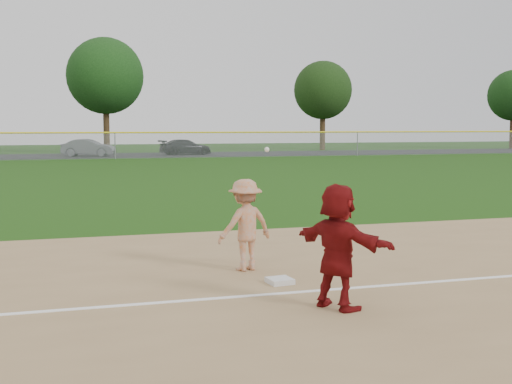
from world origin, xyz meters
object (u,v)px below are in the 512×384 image
object	(u,v)px
first_base	(280,281)
car_right	(186,147)
base_runner	(338,246)
car_mid	(88,148)

from	to	relation	value
first_base	car_right	size ratio (longest dim) A/B	0.08
base_runner	car_mid	distance (m)	46.88
car_mid	base_runner	bearing A→B (deg)	-160.84
base_runner	car_right	world-z (taller)	base_runner
first_base	base_runner	world-z (taller)	base_runner
base_runner	car_mid	xyz separation A→B (m)	(-2.05, 46.83, -0.16)
first_base	car_mid	bearing A→B (deg)	92.18
car_mid	car_right	size ratio (longest dim) A/B	0.94
base_runner	first_base	bearing A→B (deg)	-16.48
first_base	base_runner	bearing A→B (deg)	-78.15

